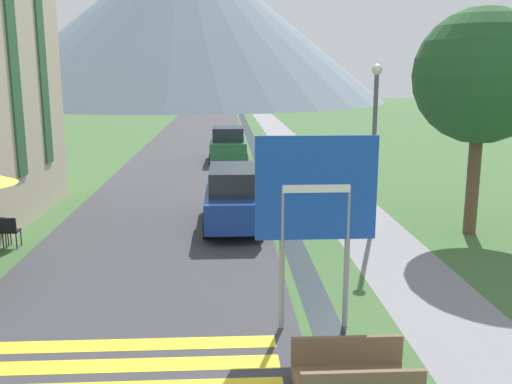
# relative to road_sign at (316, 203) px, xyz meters

# --- Properties ---
(ground_plane) EXTENTS (160.00, 160.00, 0.00)m
(ground_plane) POSITION_rel_road_sign_xyz_m (-0.96, 15.27, -2.32)
(ground_plane) COLOR #3D6033
(road) EXTENTS (6.40, 60.00, 0.01)m
(road) POSITION_rel_road_sign_xyz_m (-3.46, 25.27, -2.32)
(road) COLOR #38383D
(road) RESTS_ON ground_plane
(footpath) EXTENTS (2.20, 60.00, 0.01)m
(footpath) POSITION_rel_road_sign_xyz_m (2.64, 25.27, -2.32)
(footpath) COLOR slate
(footpath) RESTS_ON ground_plane
(drainage_channel) EXTENTS (0.60, 60.00, 0.00)m
(drainage_channel) POSITION_rel_road_sign_xyz_m (0.24, 25.27, -2.32)
(drainage_channel) COLOR black
(drainage_channel) RESTS_ON ground_plane
(crosswalk_marking) EXTENTS (5.44, 1.84, 0.01)m
(crosswalk_marking) POSITION_rel_road_sign_xyz_m (-3.46, -1.22, -2.32)
(crosswalk_marking) COLOR yellow
(crosswalk_marking) RESTS_ON ground_plane
(mountain_distant) EXTENTS (64.60, 64.60, 25.96)m
(mountain_distant) POSITION_rel_road_sign_xyz_m (-8.12, 86.12, 10.66)
(mountain_distant) COLOR slate
(mountain_distant) RESTS_ON ground_plane
(road_sign) EXTENTS (2.13, 0.11, 3.50)m
(road_sign) POSITION_rel_road_sign_xyz_m (0.00, 0.00, 0.00)
(road_sign) COLOR gray
(road_sign) RESTS_ON ground_plane
(footbridge) EXTENTS (1.70, 1.10, 0.65)m
(footbridge) POSITION_rel_road_sign_xyz_m (0.24, -2.23, -2.09)
(footbridge) COLOR brown
(footbridge) RESTS_ON ground_plane
(parked_car_near) EXTENTS (1.70, 4.53, 1.82)m
(parked_car_near) POSITION_rel_road_sign_xyz_m (-1.36, 7.14, -1.41)
(parked_car_near) COLOR navy
(parked_car_near) RESTS_ON ground_plane
(parked_car_far) EXTENTS (1.93, 3.84, 1.82)m
(parked_car_far) POSITION_rel_road_sign_xyz_m (-1.42, 19.93, -1.41)
(parked_car_far) COLOR #28663D
(parked_car_far) RESTS_ON ground_plane
(cafe_chair_far_left) EXTENTS (0.40, 0.40, 0.85)m
(cafe_chair_far_left) POSITION_rel_road_sign_xyz_m (-7.53, 5.26, -1.81)
(cafe_chair_far_left) COLOR black
(cafe_chair_far_left) RESTS_ON ground_plane
(cafe_chair_far_right) EXTENTS (0.40, 0.40, 0.85)m
(cafe_chair_far_right) POSITION_rel_road_sign_xyz_m (-7.24, 5.18, -1.81)
(cafe_chair_far_right) COLOR black
(cafe_chair_far_right) RESTS_ON ground_plane
(streetlamp) EXTENTS (0.28, 0.28, 4.77)m
(streetlamp) POSITION_rel_road_sign_xyz_m (2.46, 5.60, 0.53)
(streetlamp) COLOR #515156
(streetlamp) RESTS_ON ground_plane
(tree_by_path) EXTENTS (3.72, 3.72, 6.32)m
(tree_by_path) POSITION_rel_road_sign_xyz_m (5.47, 5.98, 2.12)
(tree_by_path) COLOR brown
(tree_by_path) RESTS_ON ground_plane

